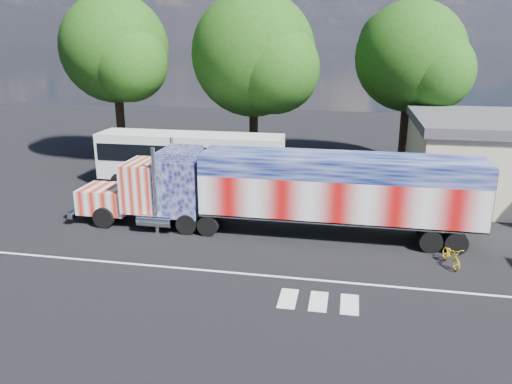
% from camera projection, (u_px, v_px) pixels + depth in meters
% --- Properties ---
extents(ground, '(100.00, 100.00, 0.00)m').
position_uv_depth(ground, '(245.00, 246.00, 24.72)').
color(ground, black).
extents(lane_markings, '(30.00, 2.67, 0.01)m').
position_uv_depth(lane_markings, '(265.00, 284.00, 20.87)').
color(lane_markings, silver).
rests_on(lane_markings, ground).
extents(semi_truck, '(21.61, 3.41, 4.61)m').
position_uv_depth(semi_truck, '(286.00, 190.00, 25.77)').
color(semi_truck, black).
rests_on(semi_truck, ground).
extents(coach_bus, '(12.70, 2.96, 3.69)m').
position_uv_depth(coach_bus, '(190.00, 160.00, 34.16)').
color(coach_bus, silver).
rests_on(coach_bus, ground).
extents(woman, '(0.60, 0.43, 1.52)m').
position_uv_depth(woman, '(104.00, 211.00, 27.40)').
color(woman, slate).
rests_on(woman, ground).
extents(bicycle, '(1.02, 1.89, 0.94)m').
position_uv_depth(bicycle, '(451.00, 256.00, 22.49)').
color(bicycle, gold).
rests_on(bicycle, ground).
extents(tree_nw_a, '(8.89, 8.46, 13.35)m').
position_uv_depth(tree_nw_a, '(116.00, 49.00, 39.29)').
color(tree_nw_a, black).
rests_on(tree_nw_a, ground).
extents(tree_ne_a, '(8.79, 8.37, 12.74)m').
position_uv_depth(tree_ne_a, '(412.00, 57.00, 38.03)').
color(tree_ne_a, black).
rests_on(tree_ne_a, ground).
extents(tree_n_mid, '(10.05, 9.57, 13.48)m').
position_uv_depth(tree_n_mid, '(255.00, 55.00, 38.46)').
color(tree_n_mid, black).
rests_on(tree_n_mid, ground).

